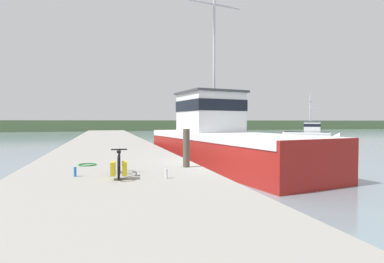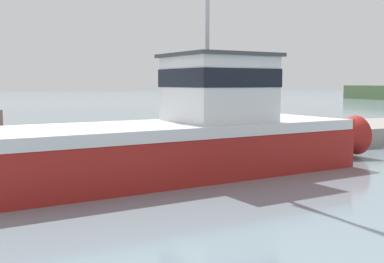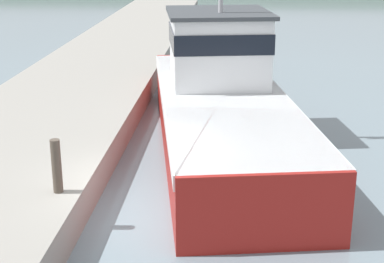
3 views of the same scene
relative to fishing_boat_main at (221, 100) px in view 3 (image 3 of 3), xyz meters
The scene contains 3 objects.
ground_plane 5.75m from the fishing_boat_main, 108.38° to the right, with size 320.00×320.00×0.00m, color gray.
fishing_boat_main is the anchor object (origin of this frame).
mooring_post 6.90m from the fishing_boat_main, 119.51° to the right, with size 0.21×0.21×1.21m, color #51473D.
Camera 3 is at (2.11, -12.24, 6.19)m, focal length 55.00 mm.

